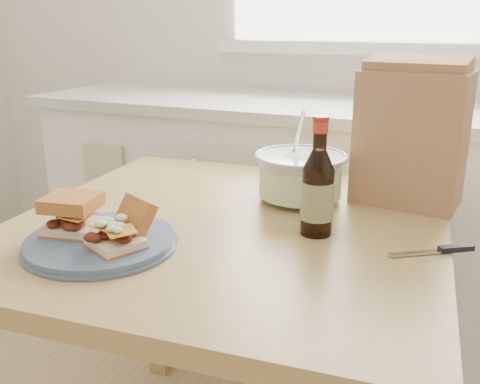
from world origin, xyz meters
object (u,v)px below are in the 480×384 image
at_px(dining_table, 229,267).
at_px(coleslaw_bowl, 300,178).
at_px(paper_bag, 411,139).
at_px(beer_bottle, 318,191).
at_px(plate, 101,242).

relative_size(dining_table, coleslaw_bowl, 4.43).
xyz_separation_m(coleslaw_bowl, paper_bag, (0.25, 0.10, 0.10)).
bearing_deg(paper_bag, beer_bottle, -110.34).
height_order(coleslaw_bowl, paper_bag, paper_bag).
distance_m(coleslaw_bowl, paper_bag, 0.28).
xyz_separation_m(dining_table, paper_bag, (0.35, 0.30, 0.28)).
distance_m(dining_table, paper_bag, 0.54).
height_order(dining_table, coleslaw_bowl, coleslaw_bowl).
bearing_deg(plate, paper_bag, 45.22).
bearing_deg(dining_table, beer_bottle, -2.74).
height_order(plate, beer_bottle, beer_bottle).
height_order(plate, coleslaw_bowl, coleslaw_bowl).
height_order(coleslaw_bowl, beer_bottle, beer_bottle).
bearing_deg(paper_bag, coleslaw_bowl, -152.17).
height_order(dining_table, plate, plate).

